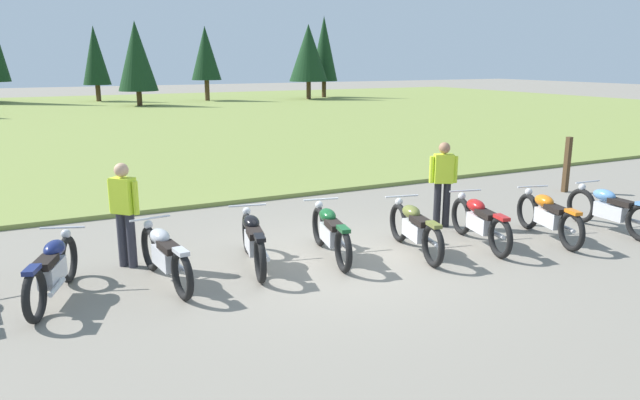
{
  "coord_description": "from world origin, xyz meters",
  "views": [
    {
      "loc": [
        -4.41,
        -8.04,
        3.21
      ],
      "look_at": [
        0.0,
        0.6,
        0.9
      ],
      "focal_mm": 33.19,
      "sensor_mm": 36.0,
      "label": 1
    }
  ],
  "objects": [
    {
      "name": "motorcycle_black",
      "position": [
        -1.3,
        0.38,
        0.44
      ],
      "size": [
        0.72,
        2.07,
        0.88
      ],
      "color": "black",
      "rests_on": "ground"
    },
    {
      "name": "grass_moorland",
      "position": [
        0.0,
        26.46,
        0.05
      ],
      "size": [
        80.0,
        44.0,
        0.1
      ],
      "primitive_type": "cube",
      "color": "olive",
      "rests_on": "ground"
    },
    {
      "name": "motorcycle_orange",
      "position": [
        4.03,
        -0.67,
        0.44
      ],
      "size": [
        0.79,
        2.05,
        0.88
      ],
      "color": "black",
      "rests_on": "ground"
    },
    {
      "name": "trail_marker_post",
      "position": [
        7.55,
        1.98,
        0.69
      ],
      "size": [
        0.12,
        0.12,
        1.37
      ],
      "primitive_type": "cube",
      "color": "#47331E",
      "rests_on": "ground"
    },
    {
      "name": "rider_near_row_end",
      "position": [
        2.83,
        0.88,
        0.95
      ],
      "size": [
        0.51,
        0.35,
        1.67
      ],
      "color": "black",
      "rests_on": "ground"
    },
    {
      "name": "motorcycle_silver",
      "position": [
        -2.71,
        0.27,
        0.44
      ],
      "size": [
        0.62,
        2.1,
        0.88
      ],
      "color": "black",
      "rests_on": "ground"
    },
    {
      "name": "motorcycle_red",
      "position": [
        2.66,
        -0.38,
        0.44
      ],
      "size": [
        0.74,
        2.06,
        0.88
      ],
      "color": "black",
      "rests_on": "ground"
    },
    {
      "name": "ground_plane",
      "position": [
        0.0,
        0.0,
        0.0
      ],
      "size": [
        140.0,
        140.0,
        0.0
      ],
      "primitive_type": "plane",
      "color": "gray"
    },
    {
      "name": "motorcycle_olive",
      "position": [
        1.38,
        -0.22,
        0.44
      ],
      "size": [
        0.7,
        2.08,
        0.88
      ],
      "color": "black",
      "rests_on": "ground"
    },
    {
      "name": "motorcycle_sky_blue",
      "position": [
        5.46,
        -0.86,
        0.44
      ],
      "size": [
        0.62,
        2.1,
        0.88
      ],
      "color": "black",
      "rests_on": "ground"
    },
    {
      "name": "motorcycle_navy",
      "position": [
        -4.2,
        0.36,
        0.44
      ],
      "size": [
        0.92,
        2.0,
        0.88
      ],
      "color": "black",
      "rests_on": "ground"
    },
    {
      "name": "motorcycle_british_green",
      "position": [
        -0.0,
        0.22,
        0.44
      ],
      "size": [
        0.69,
        2.08,
        0.88
      ],
      "color": "black",
      "rests_on": "ground"
    },
    {
      "name": "rider_in_hivis_vest",
      "position": [
        -3.07,
        1.29,
        0.95
      ],
      "size": [
        0.4,
        0.43,
        1.67
      ],
      "color": "#2D2D38",
      "rests_on": "ground"
    }
  ]
}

